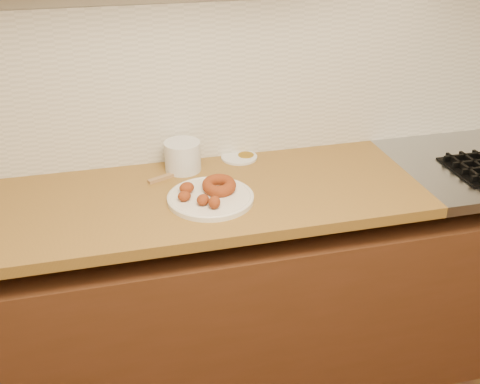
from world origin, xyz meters
The scene contains 11 objects.
wall_back centered at (0.00, 2.00, 1.35)m, with size 4.00×0.02×2.70m, color tan.
base_cabinet centered at (0.00, 1.69, 0.39)m, with size 3.60×0.60×0.77m, color #4F2917.
butcher_block centered at (-0.65, 1.69, 0.88)m, with size 2.30×0.62×0.04m, color brown.
backsplash centered at (0.00, 1.99, 1.20)m, with size 3.60×0.02×0.60m, color beige.
donut_plate centered at (-0.27, 1.63, 0.91)m, with size 0.30×0.30×0.02m, color silver.
ring_donut centered at (-0.23, 1.66, 0.94)m, with size 0.12×0.12×0.04m, color brown.
fried_dough_chunks centered at (-0.32, 1.60, 0.94)m, with size 0.14×0.19×0.04m.
plastic_tub centered at (-0.32, 1.89, 0.96)m, with size 0.14×0.14×0.11m, color silver.
tub_lid centered at (-0.09, 1.94, 0.90)m, with size 0.14×0.14×0.01m, color silver.
brass_jar_lid centered at (-0.06, 1.94, 0.91)m, with size 0.06×0.06×0.01m, color #A47C1E.
wooden_utensil centered at (-0.39, 1.84, 0.91)m, with size 0.17×0.02×0.01m, color #956E45.
Camera 1 is at (-0.58, -0.05, 1.85)m, focal length 42.00 mm.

